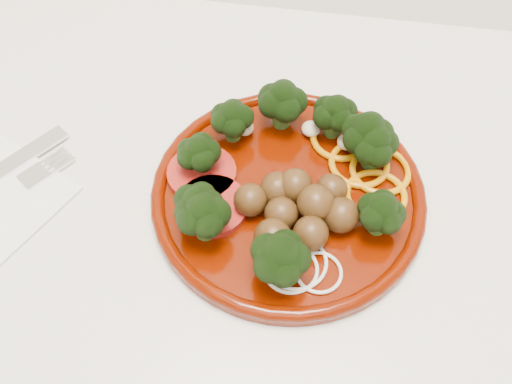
# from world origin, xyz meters

# --- Properties ---
(counter) EXTENTS (2.40, 0.60, 0.90)m
(counter) POSITION_xyz_m (0.00, 1.70, 0.45)
(counter) COLOR beige
(counter) RESTS_ON ground
(plate) EXTENTS (0.27, 0.27, 0.06)m
(plate) POSITION_xyz_m (-0.12, 1.71, 0.92)
(plate) COLOR #460C00
(plate) RESTS_ON counter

